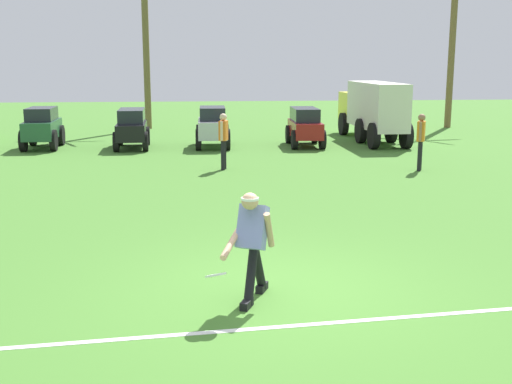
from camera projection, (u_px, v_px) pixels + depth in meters
The scene contains 13 objects.
ground_plane at pixel (279, 291), 8.46m from camera, with size 80.00×80.00×0.00m, color #447A2D.
field_line_paint at pixel (292, 326), 7.35m from camera, with size 24.99×0.09×0.01m, color white.
frisbee_thrower at pixel (252, 240), 7.94m from camera, with size 0.72×0.97×1.42m.
frisbee_in_flight at pixel (216, 275), 7.36m from camera, with size 0.33×0.33×0.11m.
teammate_near_sideline at pixel (223, 136), 17.68m from camera, with size 0.28×0.49×1.56m.
teammate_midfield at pixel (421, 137), 17.53m from camera, with size 0.32×0.48×1.56m.
parked_car_slot_a at pixel (42, 127), 22.05m from camera, with size 1.25×2.39×1.40m.
parked_car_slot_b at pixel (132, 127), 22.12m from camera, with size 1.22×2.43×1.34m.
parked_car_slot_c at pixel (213, 126), 22.33m from camera, with size 1.20×2.37×1.40m.
parked_car_slot_d at pixel (305, 126), 22.66m from camera, with size 1.20×2.42×1.34m.
box_truck at pixel (372, 108), 23.98m from camera, with size 1.46×5.92×2.20m.
palm_tree_far_left at pixel (145, 27), 27.70m from camera, with size 3.45×3.35×7.15m.
palm_tree_left_of_centre at pixel (453, 30), 28.20m from camera, with size 3.43×2.85×7.17m.
Camera 1 is at (-1.07, -7.96, 2.99)m, focal length 45.00 mm.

